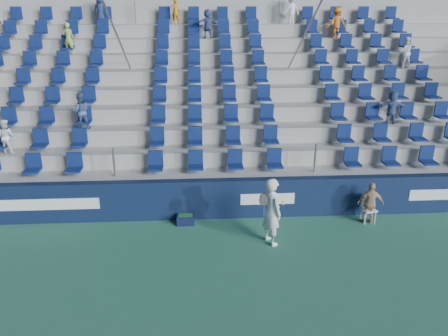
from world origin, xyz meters
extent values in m
plane|color=#2F6F55|center=(0.00, 0.00, 0.00)|extent=(70.00, 70.00, 0.00)
cube|color=#101C3C|center=(0.00, 3.15, 0.60)|extent=(24.00, 0.30, 1.20)
cube|color=white|center=(-5.00, 2.99, 0.62)|extent=(3.20, 0.02, 0.34)
cube|color=white|center=(1.50, 2.99, 0.62)|extent=(1.60, 0.02, 0.34)
cube|color=white|center=(7.00, 2.99, 0.62)|extent=(2.40, 0.02, 0.34)
cube|color=#A6A5A0|center=(0.00, 3.72, 0.60)|extent=(24.00, 0.85, 1.20)
cube|color=#A6A5A0|center=(0.00, 4.57, 0.85)|extent=(24.00, 0.85, 1.70)
cube|color=#A6A5A0|center=(0.00, 5.42, 1.10)|extent=(24.00, 0.85, 2.20)
cube|color=#A6A5A0|center=(0.00, 6.28, 1.35)|extent=(24.00, 0.85, 2.70)
cube|color=#A6A5A0|center=(0.00, 7.12, 1.60)|extent=(24.00, 0.85, 3.20)
cube|color=#A6A5A0|center=(0.00, 7.97, 1.85)|extent=(24.00, 0.85, 3.70)
cube|color=#A6A5A0|center=(0.00, 8.82, 2.10)|extent=(24.00, 0.85, 4.20)
cube|color=#A6A5A0|center=(0.00, 9.68, 2.35)|extent=(24.00, 0.85, 4.70)
cube|color=#A6A5A0|center=(0.00, 10.52, 2.60)|extent=(24.00, 0.85, 5.20)
cube|color=#A6A5A0|center=(0.00, 11.20, 3.10)|extent=(24.00, 0.50, 6.20)
cube|color=#0D1E53|center=(0.00, 3.72, 1.55)|extent=(16.05, 0.50, 0.70)
cube|color=#0D1E53|center=(0.00, 4.57, 2.05)|extent=(16.05, 0.50, 0.70)
cube|color=#0D1E53|center=(0.00, 5.42, 2.55)|extent=(16.05, 0.50, 0.70)
cube|color=#0D1E53|center=(0.00, 6.28, 3.05)|extent=(16.05, 0.50, 0.70)
cube|color=#0D1E53|center=(0.00, 7.12, 3.55)|extent=(16.05, 0.50, 0.70)
cube|color=#0D1E53|center=(0.00, 7.97, 4.05)|extent=(16.05, 0.50, 0.70)
cube|color=#0D1E53|center=(0.00, 8.82, 4.55)|extent=(16.05, 0.50, 0.70)
cube|color=#0D1E53|center=(0.00, 9.68, 5.05)|extent=(16.05, 0.50, 0.70)
cube|color=#0D1E53|center=(0.00, 10.52, 5.55)|extent=(16.05, 0.50, 0.70)
cylinder|color=gray|center=(-3.00, 7.12, 4.35)|extent=(0.06, 7.68, 4.55)
cylinder|color=gray|center=(3.00, 7.12, 4.35)|extent=(0.06, 7.68, 4.55)
imported|color=#C87517|center=(-1.34, 10.47, 5.69)|extent=(0.40, 0.31, 0.98)
imported|color=white|center=(7.37, 7.92, 4.27)|extent=(0.56, 0.44, 1.15)
imported|color=white|center=(-6.38, 4.52, 2.23)|extent=(0.57, 0.48, 1.05)
imported|color=navy|center=(-4.38, 10.47, 5.75)|extent=(0.58, 0.43, 1.10)
imported|color=#3C5285|center=(5.98, 5.38, 2.76)|extent=(1.04, 0.36, 1.11)
imported|color=#41508F|center=(-0.05, 9.62, 5.26)|extent=(1.08, 0.64, 1.11)
imported|color=#94B146|center=(-5.32, 8.77, 4.78)|extent=(0.46, 0.33, 1.16)
imported|color=#3C5384|center=(-4.27, 5.38, 2.78)|extent=(0.66, 0.58, 1.16)
imported|color=white|center=(3.47, 10.47, 5.77)|extent=(0.84, 0.64, 1.14)
imported|color=orange|center=(5.16, 9.62, 5.29)|extent=(0.80, 0.52, 1.17)
imported|color=white|center=(1.38, 1.56, 0.93)|extent=(0.68, 0.80, 1.85)
cylinder|color=navy|center=(1.13, 1.31, 1.08)|extent=(0.03, 0.03, 0.28)
torus|color=black|center=(1.13, 1.31, 1.38)|extent=(0.30, 0.17, 0.28)
plane|color=#262626|center=(1.13, 1.31, 1.38)|extent=(0.30, 0.16, 0.29)
sphere|color=#B4CB2F|center=(1.63, 1.36, 1.24)|extent=(0.07, 0.07, 0.07)
sphere|color=#B4CB2F|center=(1.63, 1.42, 1.27)|extent=(0.07, 0.07, 0.07)
cube|color=white|center=(4.41, 2.55, 0.40)|extent=(0.46, 0.46, 0.04)
cube|color=white|center=(4.41, 2.73, 0.63)|extent=(0.38, 0.13, 0.47)
cylinder|color=white|center=(4.26, 2.40, 0.19)|extent=(0.03, 0.03, 0.38)
cylinder|color=white|center=(4.57, 2.40, 0.19)|extent=(0.03, 0.03, 0.38)
cylinder|color=white|center=(4.26, 2.70, 0.19)|extent=(0.03, 0.03, 0.38)
cylinder|color=white|center=(4.57, 2.70, 0.19)|extent=(0.03, 0.03, 0.38)
imported|color=tan|center=(4.41, 2.50, 0.63)|extent=(0.78, 0.41, 1.27)
cube|color=#0E1536|center=(-0.92, 2.75, 0.14)|extent=(0.51, 0.34, 0.28)
cube|color=#1E662D|center=(-0.92, 2.75, 0.20)|extent=(0.42, 0.24, 0.17)
camera|label=1|loc=(-0.48, -8.62, 6.04)|focal=35.00mm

